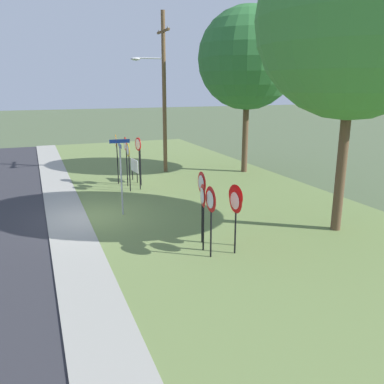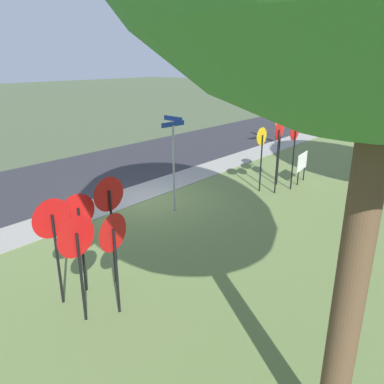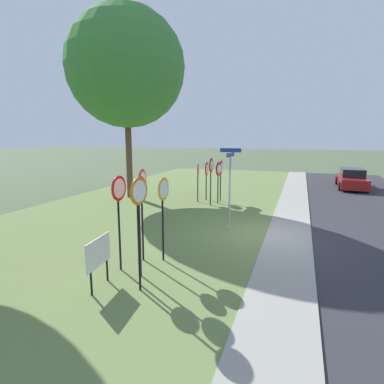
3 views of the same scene
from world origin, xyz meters
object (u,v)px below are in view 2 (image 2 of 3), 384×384
(stop_sign_near_left, at_px, (280,134))
(yield_sign_near_right, at_px, (53,227))
(stop_sign_far_center, at_px, (279,138))
(yield_sign_near_left, at_px, (77,245))
(stop_sign_far_left, at_px, (278,143))
(yield_sign_far_left, at_px, (110,205))
(yield_sign_center, at_px, (78,220))
(stop_sign_far_right, at_px, (294,142))
(yield_sign_far_right, at_px, (113,241))
(notice_board, at_px, (302,163))
(street_name_post, at_px, (174,157))
(stop_sign_near_right, at_px, (261,146))

(stop_sign_near_left, relative_size, yield_sign_near_right, 1.17)
(stop_sign_far_center, xyz_separation_m, yield_sign_near_left, (10.14, 1.20, -0.29))
(stop_sign_far_left, relative_size, yield_sign_far_left, 1.08)
(yield_sign_near_left, relative_size, yield_sign_center, 0.97)
(stop_sign_far_right, distance_m, yield_sign_far_right, 9.43)
(yield_sign_far_left, bearing_deg, notice_board, -177.72)
(stop_sign_far_center, relative_size, stop_sign_far_right, 1.01)
(stop_sign_far_right, relative_size, yield_sign_far_right, 1.22)
(stop_sign_far_right, bearing_deg, stop_sign_near_left, -128.84)
(stop_sign_far_left, relative_size, yield_sign_near_right, 1.17)
(yield_sign_far_right, relative_size, notice_board, 1.71)
(stop_sign_far_left, height_order, notice_board, stop_sign_far_left)
(stop_sign_far_right, xyz_separation_m, yield_sign_far_left, (8.71, -0.12, -0.00))
(stop_sign_far_left, bearing_deg, stop_sign_far_right, 152.48)
(stop_sign_far_left, height_order, stop_sign_far_right, stop_sign_far_left)
(yield_sign_near_right, bearing_deg, stop_sign_far_center, -176.56)
(yield_sign_near_right, distance_m, yield_sign_center, 0.59)
(stop_sign_far_center, relative_size, notice_board, 2.11)
(stop_sign_near_left, height_order, notice_board, stop_sign_near_left)
(yield_sign_center, bearing_deg, yield_sign_near_left, 64.11)
(stop_sign_far_right, bearing_deg, stop_sign_far_left, -17.08)
(stop_sign_far_right, bearing_deg, yield_sign_near_right, -1.52)
(stop_sign_far_right, height_order, yield_sign_center, stop_sign_far_right)
(stop_sign_far_center, distance_m, street_name_post, 4.96)
(yield_sign_near_left, bearing_deg, stop_sign_far_left, -177.09)
(yield_sign_far_right, distance_m, notice_board, 10.52)
(stop_sign_near_left, height_order, yield_sign_far_right, stop_sign_near_left)
(stop_sign_far_left, bearing_deg, yield_sign_far_right, -2.82)
(stop_sign_far_left, xyz_separation_m, yield_sign_far_left, (7.88, 0.14, -0.08))
(yield_sign_far_right, bearing_deg, stop_sign_far_center, 179.20)
(stop_sign_far_left, bearing_deg, yield_sign_center, -10.58)
(stop_sign_near_right, relative_size, notice_board, 1.98)
(stop_sign_near_left, bearing_deg, stop_sign_far_center, 34.23)
(stop_sign_near_right, height_order, stop_sign_far_right, stop_sign_far_right)
(yield_sign_near_right, bearing_deg, stop_sign_near_left, -174.81)
(stop_sign_near_left, bearing_deg, yield_sign_center, 11.30)
(stop_sign_near_left, bearing_deg, stop_sign_far_right, 58.01)
(yield_sign_far_left, height_order, street_name_post, street_name_post)
(yield_sign_near_left, distance_m, notice_board, 11.09)
(stop_sign_near_left, xyz_separation_m, yield_sign_center, (10.22, 0.71, -0.27))
(yield_sign_far_left, xyz_separation_m, yield_sign_far_right, (0.68, 0.93, -0.30))
(stop_sign_far_center, height_order, street_name_post, street_name_post)
(stop_sign_far_left, bearing_deg, stop_sign_near_right, -83.52)
(yield_sign_far_left, distance_m, street_name_post, 4.49)
(stop_sign_far_center, xyz_separation_m, yield_sign_far_left, (8.87, 0.59, -0.03))
(stop_sign_near_left, distance_m, notice_board, 1.51)
(stop_sign_far_left, bearing_deg, stop_sign_near_left, -164.67)
(stop_sign_far_center, relative_size, yield_sign_center, 1.17)
(stop_sign_near_right, bearing_deg, yield_sign_near_right, 4.40)
(stop_sign_near_right, bearing_deg, stop_sign_far_left, 107.73)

